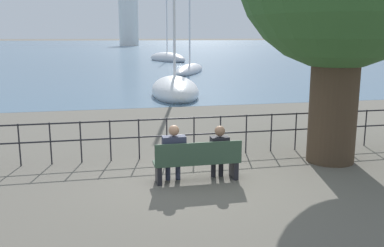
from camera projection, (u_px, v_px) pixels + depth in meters
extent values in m
plane|color=#605B51|center=(197.00, 180.00, 9.38)|extent=(1000.00, 1000.00, 0.00)
cube|color=slate|center=(104.00, 44.00, 162.41)|extent=(600.00, 300.00, 0.01)
cylinder|color=#423323|center=(333.00, 101.00, 10.51)|extent=(1.17, 1.17, 3.06)
cube|color=#334C38|center=(197.00, 162.00, 9.29)|extent=(1.89, 0.45, 0.05)
cube|color=#334C38|center=(199.00, 153.00, 9.05)|extent=(1.89, 0.04, 0.45)
cube|color=black|center=(159.00, 174.00, 9.16)|extent=(0.10, 0.41, 0.40)
cube|color=black|center=(234.00, 169.00, 9.51)|extent=(0.10, 0.41, 0.40)
cylinder|color=#2D3347|center=(168.00, 170.00, 9.35)|extent=(0.11, 0.11, 0.45)
cylinder|color=#2D3347|center=(178.00, 169.00, 9.40)|extent=(0.11, 0.11, 0.45)
cube|color=#2D3347|center=(173.00, 159.00, 9.24)|extent=(0.42, 0.26, 0.14)
cube|color=#2D3347|center=(174.00, 149.00, 9.11)|extent=(0.50, 0.24, 0.57)
sphere|color=#A87A5B|center=(174.00, 130.00, 9.03)|extent=(0.23, 0.23, 0.23)
cylinder|color=black|center=(213.00, 167.00, 9.57)|extent=(0.11, 0.11, 0.45)
cylinder|color=black|center=(221.00, 167.00, 9.61)|extent=(0.11, 0.11, 0.45)
cube|color=black|center=(218.00, 156.00, 9.45)|extent=(0.33, 0.26, 0.14)
cube|color=black|center=(220.00, 148.00, 9.32)|extent=(0.39, 0.24, 0.51)
sphere|color=#846047|center=(220.00, 131.00, 9.25)|extent=(0.23, 0.23, 0.23)
cylinder|color=black|center=(19.00, 145.00, 10.29)|extent=(0.04, 0.04, 1.05)
cylinder|color=black|center=(51.00, 144.00, 10.44)|extent=(0.04, 0.04, 1.05)
cylinder|color=black|center=(81.00, 142.00, 10.59)|extent=(0.04, 0.04, 1.05)
cylinder|color=black|center=(110.00, 141.00, 10.74)|extent=(0.04, 0.04, 1.05)
cylinder|color=black|center=(139.00, 139.00, 10.88)|extent=(0.04, 0.04, 1.05)
cylinder|color=black|center=(167.00, 138.00, 11.03)|extent=(0.04, 0.04, 1.05)
cylinder|color=black|center=(194.00, 136.00, 11.18)|extent=(0.04, 0.04, 1.05)
cylinder|color=black|center=(220.00, 135.00, 11.33)|extent=(0.04, 0.04, 1.05)
cylinder|color=black|center=(246.00, 134.00, 11.48)|extent=(0.04, 0.04, 1.05)
cylinder|color=black|center=(271.00, 133.00, 11.63)|extent=(0.04, 0.04, 1.05)
cylinder|color=black|center=(296.00, 131.00, 11.78)|extent=(0.04, 0.04, 1.05)
cylinder|color=black|center=(320.00, 130.00, 11.93)|extent=(0.04, 0.04, 1.05)
cylinder|color=black|center=(343.00, 129.00, 12.08)|extent=(0.04, 0.04, 1.05)
cylinder|color=black|center=(365.00, 128.00, 12.22)|extent=(0.04, 0.04, 1.05)
cylinder|color=black|center=(180.00, 118.00, 11.01)|extent=(13.65, 0.04, 0.04)
cylinder|color=black|center=(180.00, 135.00, 11.10)|extent=(13.65, 0.04, 0.04)
ellipsoid|color=silver|center=(167.00, 59.00, 53.93)|extent=(4.85, 9.10, 1.57)
cylinder|color=silver|center=(167.00, 23.00, 53.04)|extent=(0.14, 0.14, 7.93)
ellipsoid|color=silver|center=(190.00, 70.00, 36.83)|extent=(4.79, 8.29, 1.08)
ellipsoid|color=white|center=(175.00, 90.00, 22.47)|extent=(2.88, 6.18, 1.48)
cylinder|color=silver|center=(174.00, 16.00, 21.70)|extent=(0.14, 0.14, 6.75)
cylinder|color=white|center=(129.00, 22.00, 137.29)|extent=(6.17, 6.17, 14.99)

